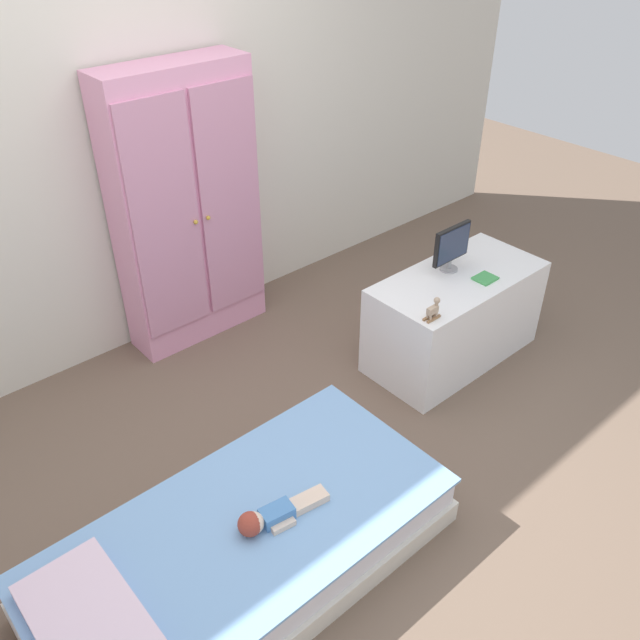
{
  "coord_description": "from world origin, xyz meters",
  "views": [
    {
      "loc": [
        -1.39,
        -1.64,
        2.38
      ],
      "look_at": [
        0.36,
        0.36,
        0.56
      ],
      "focal_mm": 37.12,
      "sensor_mm": 36.0,
      "label": 1
    }
  ],
  "objects_px": {
    "tv_stand": "(454,317)",
    "book_green": "(485,278)",
    "doll": "(267,518)",
    "rocking_horse_toy": "(434,309)",
    "wardrobe": "(187,210)",
    "bed": "(246,547)",
    "tv_monitor": "(452,246)"
  },
  "relations": [
    {
      "from": "tv_stand",
      "to": "book_green",
      "type": "distance_m",
      "value": 0.31
    },
    {
      "from": "doll",
      "to": "rocking_horse_toy",
      "type": "xyz_separation_m",
      "value": [
        1.24,
        0.26,
        0.3
      ]
    },
    {
      "from": "doll",
      "to": "rocking_horse_toy",
      "type": "relative_size",
      "value": 3.47
    },
    {
      "from": "tv_stand",
      "to": "rocking_horse_toy",
      "type": "distance_m",
      "value": 0.56
    },
    {
      "from": "tv_stand",
      "to": "wardrobe",
      "type": "bearing_deg",
      "value": 128.35
    },
    {
      "from": "bed",
      "to": "tv_monitor",
      "type": "height_order",
      "value": "tv_monitor"
    },
    {
      "from": "wardrobe",
      "to": "rocking_horse_toy",
      "type": "xyz_separation_m",
      "value": [
        0.53,
        -1.37,
        -0.21
      ]
    },
    {
      "from": "bed",
      "to": "tv_stand",
      "type": "relative_size",
      "value": 1.65
    },
    {
      "from": "tv_stand",
      "to": "tv_monitor",
      "type": "relative_size",
      "value": 3.83
    },
    {
      "from": "doll",
      "to": "tv_monitor",
      "type": "xyz_separation_m",
      "value": [
        1.67,
        0.52,
        0.39
      ]
    },
    {
      "from": "rocking_horse_toy",
      "to": "book_green",
      "type": "height_order",
      "value": "rocking_horse_toy"
    },
    {
      "from": "book_green",
      "to": "tv_monitor",
      "type": "bearing_deg",
      "value": 109.02
    },
    {
      "from": "tv_stand",
      "to": "book_green",
      "type": "xyz_separation_m",
      "value": [
        0.08,
        -0.11,
        0.28
      ]
    },
    {
      "from": "tv_monitor",
      "to": "book_green",
      "type": "xyz_separation_m",
      "value": [
        0.07,
        -0.2,
        -0.14
      ]
    },
    {
      "from": "bed",
      "to": "book_green",
      "type": "relative_size",
      "value": 14.1
    },
    {
      "from": "book_green",
      "to": "wardrobe",
      "type": "bearing_deg",
      "value": 128.03
    },
    {
      "from": "bed",
      "to": "book_green",
      "type": "bearing_deg",
      "value": 8.43
    },
    {
      "from": "bed",
      "to": "tv_monitor",
      "type": "relative_size",
      "value": 6.3
    },
    {
      "from": "tv_monitor",
      "to": "book_green",
      "type": "height_order",
      "value": "tv_monitor"
    },
    {
      "from": "tv_stand",
      "to": "rocking_horse_toy",
      "type": "bearing_deg",
      "value": -158.0
    },
    {
      "from": "doll",
      "to": "bed",
      "type": "bearing_deg",
      "value": 144.83
    },
    {
      "from": "doll",
      "to": "tv_monitor",
      "type": "height_order",
      "value": "tv_monitor"
    },
    {
      "from": "tv_stand",
      "to": "tv_monitor",
      "type": "height_order",
      "value": "tv_monitor"
    },
    {
      "from": "book_green",
      "to": "tv_stand",
      "type": "bearing_deg",
      "value": 124.37
    },
    {
      "from": "wardrobe",
      "to": "tv_stand",
      "type": "bearing_deg",
      "value": -51.65
    },
    {
      "from": "rocking_horse_toy",
      "to": "book_green",
      "type": "bearing_deg",
      "value": 6.83
    },
    {
      "from": "tv_monitor",
      "to": "rocking_horse_toy",
      "type": "relative_size",
      "value": 2.34
    },
    {
      "from": "tv_monitor",
      "to": "rocking_horse_toy",
      "type": "xyz_separation_m",
      "value": [
        -0.43,
        -0.25,
        -0.1
      ]
    },
    {
      "from": "doll",
      "to": "rocking_horse_toy",
      "type": "bearing_deg",
      "value": 11.9
    },
    {
      "from": "wardrobe",
      "to": "book_green",
      "type": "xyz_separation_m",
      "value": [
        1.02,
        -1.31,
        -0.25
      ]
    },
    {
      "from": "doll",
      "to": "tv_monitor",
      "type": "distance_m",
      "value": 1.79
    },
    {
      "from": "doll",
      "to": "wardrobe",
      "type": "height_order",
      "value": "wardrobe"
    }
  ]
}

